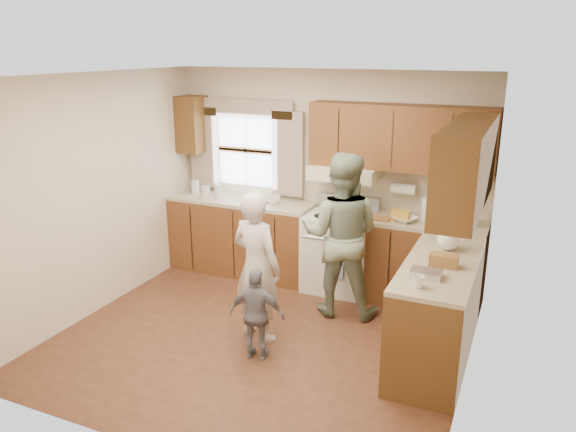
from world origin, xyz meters
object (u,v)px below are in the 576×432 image
at_px(stove, 340,251).
at_px(woman_left, 257,267).
at_px(child, 257,314).
at_px(woman_right, 341,235).

relative_size(stove, woman_left, 0.72).
height_order(stove, woman_left, woman_left).
xyz_separation_m(stove, child, (-0.18, -1.77, -0.03)).
height_order(stove, woman_right, woman_right).
xyz_separation_m(woman_left, woman_right, (0.54, 0.86, 0.12)).
bearing_deg(stove, child, -95.74).
bearing_deg(stove, woman_left, -103.46).
relative_size(woman_left, child, 1.71).
bearing_deg(woman_right, child, 63.43).
xyz_separation_m(stove, woman_left, (-0.35, -1.44, 0.28)).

